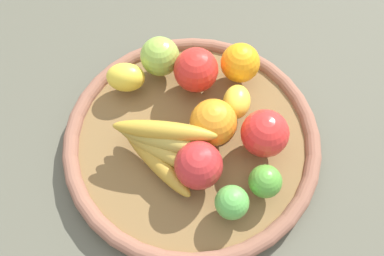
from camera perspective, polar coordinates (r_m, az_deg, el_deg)
ground_plane at (r=0.71m, az=0.00°, el=-2.33°), size 2.40×2.40×0.00m
basket at (r=0.69m, az=0.00°, el=-1.59°), size 0.44×0.44×0.04m
apple_1 at (r=0.64m, az=10.25°, el=-0.76°), size 0.10×0.10×0.08m
lemon_0 at (r=0.72m, az=-9.32°, el=7.07°), size 0.05×0.07×0.05m
lime_1 at (r=0.60m, az=5.67°, el=-10.39°), size 0.07×0.07×0.05m
banana_bunch at (r=0.63m, az=-4.35°, el=-2.48°), size 0.14×0.17×0.07m
apple_3 at (r=0.61m, az=0.95°, el=-5.28°), size 0.11×0.11×0.07m
apple_0 at (r=0.70m, az=0.58°, el=8.19°), size 0.08×0.08×0.08m
orange_1 at (r=0.72m, az=6.83°, el=9.11°), size 0.08×0.08×0.07m
lemon_1 at (r=0.69m, az=6.34°, el=3.69°), size 0.07×0.06×0.05m
apple_2 at (r=0.73m, az=-4.52°, el=10.03°), size 0.10×0.10×0.07m
lime_0 at (r=0.62m, az=10.31°, el=-7.41°), size 0.07×0.07×0.05m
orange_0 at (r=0.65m, az=3.04°, el=1.10°), size 0.09×0.09×0.08m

